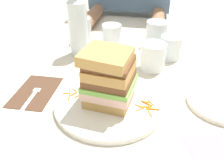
% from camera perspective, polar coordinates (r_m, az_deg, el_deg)
% --- Properties ---
extents(ground_plane, '(3.00, 3.00, 0.00)m').
position_cam_1_polar(ground_plane, '(0.59, -1.20, -6.26)').
color(ground_plane, beige).
extents(main_plate, '(0.27, 0.27, 0.01)m').
position_cam_1_polar(main_plate, '(0.59, -0.55, -5.38)').
color(main_plate, white).
rests_on(main_plate, ground_plane).
extents(sandwich, '(0.13, 0.12, 0.14)m').
position_cam_1_polar(sandwich, '(0.55, -0.63, 0.68)').
color(sandwich, tan).
rests_on(sandwich, main_plate).
extents(carrot_shred_0, '(0.01, 0.02, 0.00)m').
position_cam_1_polar(carrot_shred_0, '(0.63, -10.22, -2.40)').
color(carrot_shred_0, orange).
rests_on(carrot_shred_0, main_plate).
extents(carrot_shred_1, '(0.01, 0.03, 0.00)m').
position_cam_1_polar(carrot_shred_1, '(0.61, -10.26, -3.87)').
color(carrot_shred_1, orange).
rests_on(carrot_shred_1, main_plate).
extents(carrot_shred_2, '(0.01, 0.02, 0.00)m').
position_cam_1_polar(carrot_shred_2, '(0.61, -9.18, -3.28)').
color(carrot_shred_2, orange).
rests_on(carrot_shred_2, main_plate).
extents(carrot_shred_3, '(0.02, 0.03, 0.00)m').
position_cam_1_polar(carrot_shred_3, '(0.61, -7.84, -3.55)').
color(carrot_shred_3, orange).
rests_on(carrot_shred_3, main_plate).
extents(carrot_shred_4, '(0.01, 0.02, 0.00)m').
position_cam_1_polar(carrot_shred_4, '(0.63, -8.88, -2.47)').
color(carrot_shred_4, orange).
rests_on(carrot_shred_4, main_plate).
extents(carrot_shred_5, '(0.02, 0.01, 0.00)m').
position_cam_1_polar(carrot_shred_5, '(0.62, -10.91, -3.19)').
color(carrot_shred_5, orange).
rests_on(carrot_shred_5, main_plate).
extents(carrot_shred_6, '(0.03, 0.02, 0.00)m').
position_cam_1_polar(carrot_shred_6, '(0.58, 8.34, -5.59)').
color(carrot_shred_6, orange).
rests_on(carrot_shred_6, main_plate).
extents(carrot_shred_7, '(0.01, 0.02, 0.00)m').
position_cam_1_polar(carrot_shred_7, '(0.57, 8.98, -6.43)').
color(carrot_shred_7, orange).
rests_on(carrot_shred_7, main_plate).
extents(carrot_shred_8, '(0.02, 0.02, 0.00)m').
position_cam_1_polar(carrot_shred_8, '(0.59, 9.32, -5.36)').
color(carrot_shred_8, orange).
rests_on(carrot_shred_8, main_plate).
extents(carrot_shred_9, '(0.02, 0.00, 0.00)m').
position_cam_1_polar(carrot_shred_9, '(0.59, 8.02, -5.20)').
color(carrot_shred_9, orange).
rests_on(carrot_shred_9, main_plate).
extents(carrot_shred_10, '(0.03, 0.01, 0.00)m').
position_cam_1_polar(carrot_shred_10, '(0.57, 9.79, -6.92)').
color(carrot_shred_10, orange).
rests_on(carrot_shred_10, main_plate).
extents(carrot_shred_11, '(0.01, 0.02, 0.00)m').
position_cam_1_polar(carrot_shred_11, '(0.55, 9.14, -7.92)').
color(carrot_shred_11, orange).
rests_on(carrot_shred_11, main_plate).
extents(carrot_shred_12, '(0.03, 0.01, 0.00)m').
position_cam_1_polar(carrot_shred_12, '(0.57, 7.90, -6.41)').
color(carrot_shred_12, orange).
rests_on(carrot_shred_12, main_plate).
extents(carrot_shred_13, '(0.02, 0.02, 0.00)m').
position_cam_1_polar(carrot_shred_13, '(0.56, 6.77, -7.03)').
color(carrot_shred_13, orange).
rests_on(carrot_shred_13, main_plate).
extents(carrot_shred_14, '(0.02, 0.01, 0.00)m').
position_cam_1_polar(carrot_shred_14, '(0.57, 6.65, -6.32)').
color(carrot_shred_14, orange).
rests_on(carrot_shred_14, main_plate).
extents(napkin_dark, '(0.11, 0.16, 0.00)m').
position_cam_1_polar(napkin_dark, '(0.67, -17.96, -2.63)').
color(napkin_dark, '#4C3323').
rests_on(napkin_dark, ground_plane).
extents(fork, '(0.02, 0.17, 0.00)m').
position_cam_1_polar(fork, '(0.65, -18.79, -3.51)').
color(fork, silver).
rests_on(fork, napkin_dark).
extents(knife, '(0.02, 0.20, 0.00)m').
position_cam_1_polar(knife, '(0.59, 15.79, -7.56)').
color(knife, silver).
rests_on(knife, ground_plane).
extents(juice_glass, '(0.08, 0.08, 0.08)m').
position_cam_1_polar(juice_glass, '(0.74, 9.76, 5.27)').
color(juice_glass, white).
rests_on(juice_glass, ground_plane).
extents(water_bottle, '(0.06, 0.06, 0.23)m').
position_cam_1_polar(water_bottle, '(0.81, -8.24, 13.02)').
color(water_bottle, silver).
rests_on(water_bottle, ground_plane).
extents(empty_tumbler_0, '(0.07, 0.07, 0.07)m').
position_cam_1_polar(empty_tumbler_0, '(0.91, -0.09, 10.96)').
color(empty_tumbler_0, silver).
rests_on(empty_tumbler_0, ground_plane).
extents(empty_tumbler_1, '(0.07, 0.07, 0.08)m').
position_cam_1_polar(empty_tumbler_1, '(0.82, 13.99, 7.61)').
color(empty_tumbler_1, silver).
rests_on(empty_tumbler_1, ground_plane).
extents(empty_tumbler_2, '(0.08, 0.08, 0.10)m').
position_cam_1_polar(empty_tumbler_2, '(0.90, 10.69, 10.83)').
color(empty_tumbler_2, silver).
rests_on(empty_tumbler_2, ground_plane).
extents(empty_tumbler_3, '(0.06, 0.06, 0.09)m').
position_cam_1_polar(empty_tumbler_3, '(0.93, -6.96, 11.84)').
color(empty_tumbler_3, silver).
rests_on(empty_tumbler_3, ground_plane).
extents(side_plate, '(0.17, 0.17, 0.01)m').
position_cam_1_polar(side_plate, '(0.65, 25.15, -4.92)').
color(side_plate, white).
rests_on(side_plate, ground_plane).
extents(napkin_pink, '(0.10, 0.11, 0.00)m').
position_cam_1_polar(napkin_pink, '(0.53, 22.40, -15.40)').
color(napkin_pink, pink).
rests_on(napkin_pink, ground_plane).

